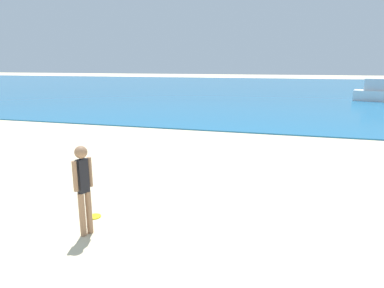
# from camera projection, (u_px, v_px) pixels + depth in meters

# --- Properties ---
(water) EXTENTS (160.00, 60.00, 0.06)m
(water) POSITION_uv_depth(u_px,v_px,m) (272.00, 88.00, 43.46)
(water) COLOR #1E6B9E
(water) RESTS_ON ground
(person_standing) EXTENTS (0.22, 0.36, 1.68)m
(person_standing) POSITION_uv_depth(u_px,v_px,m) (83.00, 185.00, 6.03)
(person_standing) COLOR #936B4C
(person_standing) RESTS_ON ground
(frisbee) EXTENTS (0.25, 0.25, 0.03)m
(frisbee) POSITION_uv_depth(u_px,v_px,m) (95.00, 216.00, 6.93)
(frisbee) COLOR yellow
(frisbee) RESTS_ON ground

